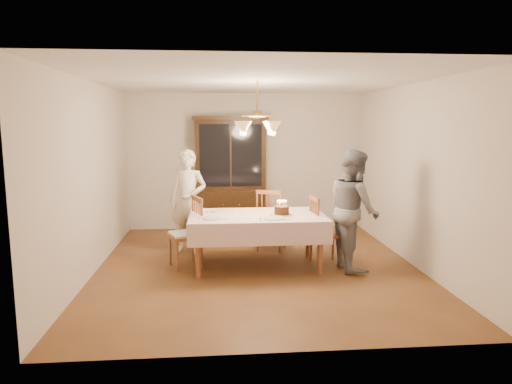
{
  "coord_description": "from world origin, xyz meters",
  "views": [
    {
      "loc": [
        -0.56,
        -6.28,
        2.02
      ],
      "look_at": [
        0.0,
        0.2,
        1.05
      ],
      "focal_mm": 32.0,
      "sensor_mm": 36.0,
      "label": 1
    }
  ],
  "objects": [
    {
      "name": "chandelier",
      "position": [
        -0.0,
        -0.0,
        1.98
      ],
      "size": [
        0.62,
        0.62,
        0.73
      ],
      "color": "#BF8C3F",
      "rests_on": "ground"
    },
    {
      "name": "place_setting_far_left",
      "position": [
        -0.53,
        0.25,
        0.77
      ],
      "size": [
        0.38,
        0.24,
        0.02
      ],
      "color": "white",
      "rests_on": "dining_table"
    },
    {
      "name": "china_hutch",
      "position": [
        -0.3,
        2.25,
        1.04
      ],
      "size": [
        1.38,
        0.54,
        2.16
      ],
      "color": "black",
      "rests_on": "ground"
    },
    {
      "name": "birthday_cake",
      "position": [
        0.34,
        -0.07,
        0.82
      ],
      "size": [
        0.3,
        0.3,
        0.21
      ],
      "color": "white",
      "rests_on": "dining_table"
    },
    {
      "name": "room_shell",
      "position": [
        0.0,
        0.0,
        1.58
      ],
      "size": [
        5.0,
        5.0,
        5.0
      ],
      "color": "white",
      "rests_on": "ground"
    },
    {
      "name": "dining_table",
      "position": [
        0.0,
        0.0,
        0.68
      ],
      "size": [
        1.9,
        1.1,
        0.76
      ],
      "color": "brown",
      "rests_on": "ground"
    },
    {
      "name": "place_setting_near_left",
      "position": [
        -0.62,
        -0.23,
        0.77
      ],
      "size": [
        0.41,
        0.26,
        0.02
      ],
      "color": "white",
      "rests_on": "dining_table"
    },
    {
      "name": "chair_right_end",
      "position": [
        0.99,
        0.03,
        0.44
      ],
      "size": [
        0.46,
        0.48,
        1.0
      ],
      "color": "brown",
      "rests_on": "ground"
    },
    {
      "name": "chair_far_side",
      "position": [
        0.31,
        0.85,
        0.44
      ],
      "size": [
        0.57,
        0.55,
        1.0
      ],
      "color": "brown",
      "rests_on": "ground"
    },
    {
      "name": "elderly_woman",
      "position": [
        -1.02,
        0.85,
        0.82
      ],
      "size": [
        0.69,
        0.55,
        1.63
      ],
      "primitive_type": "imported",
      "rotation": [
        0.0,
        0.0,
        -0.31
      ],
      "color": "white",
      "rests_on": "ground"
    },
    {
      "name": "place_setting_near_right",
      "position": [
        0.2,
        -0.31,
        0.77
      ],
      "size": [
        0.41,
        0.26,
        0.02
      ],
      "color": "white",
      "rests_on": "dining_table"
    },
    {
      "name": "adult_in_grey",
      "position": [
        1.34,
        -0.17,
        0.84
      ],
      "size": [
        0.69,
        0.86,
        1.68
      ],
      "primitive_type": "imported",
      "rotation": [
        0.0,
        0.0,
        1.64
      ],
      "color": "slate",
      "rests_on": "ground"
    },
    {
      "name": "ground",
      "position": [
        0.0,
        0.0,
        0.0
      ],
      "size": [
        5.0,
        5.0,
        0.0
      ],
      "primitive_type": "plane",
      "color": "brown",
      "rests_on": "ground"
    },
    {
      "name": "chair_left_end",
      "position": [
        -1.01,
        0.08,
        0.45
      ],
      "size": [
        0.55,
        0.56,
        1.0
      ],
      "color": "brown",
      "rests_on": "ground"
    }
  ]
}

